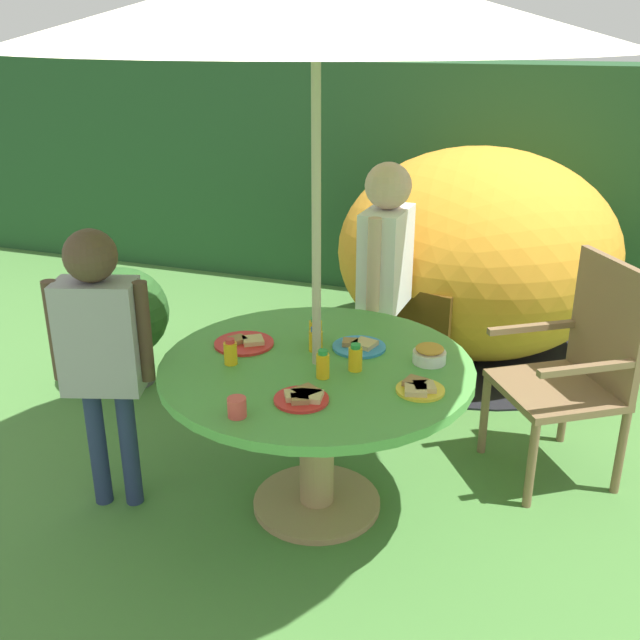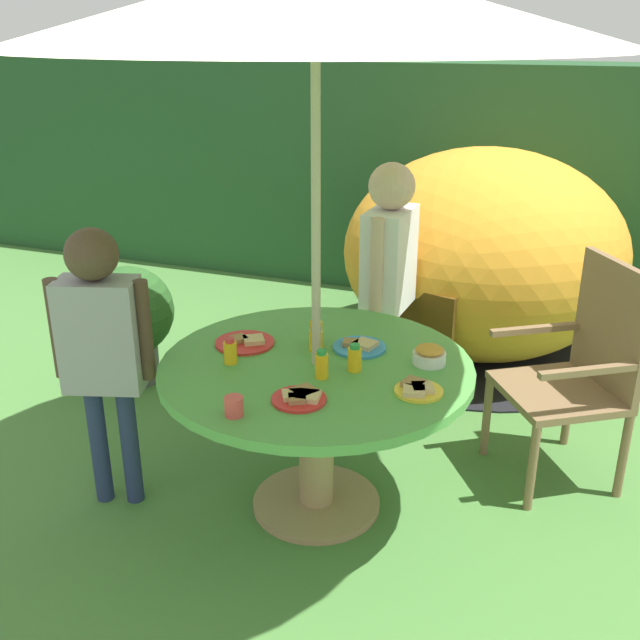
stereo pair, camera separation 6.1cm
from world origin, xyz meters
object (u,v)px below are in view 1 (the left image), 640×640
(garden_table, at_px, (317,394))
(juice_bottle_far_right, at_px, (323,365))
(patio_umbrella, at_px, (316,1))
(plate_front_edge, at_px, (245,343))
(snack_bowl, at_px, (429,354))
(juice_bottle_center_back, at_px, (316,340))
(plate_near_left, at_px, (303,397))
(child_in_white_shirt, at_px, (386,260))
(juice_bottle_center_front, at_px, (230,352))
(wooden_chair, at_px, (579,362))
(plate_mid_left, at_px, (419,388))
(child_in_grey_shirt, at_px, (100,337))
(potted_plant, at_px, (124,319))
(plate_back_edge, at_px, (359,346))
(cup_near, at_px, (237,407))
(juice_bottle_near_right, at_px, (355,358))
(dome_tent, at_px, (476,253))
(juice_bottle_far_left, at_px, (315,331))

(garden_table, distance_m, juice_bottle_far_right, 0.24)
(patio_umbrella, distance_m, plate_front_edge, 1.40)
(snack_bowl, height_order, juice_bottle_center_back, juice_bottle_center_back)
(patio_umbrella, xyz_separation_m, plate_near_left, (0.06, -0.32, -1.35))
(child_in_white_shirt, bearing_deg, juice_bottle_center_front, -16.80)
(wooden_chair, bearing_deg, plate_mid_left, -69.61)
(child_in_grey_shirt, height_order, snack_bowl, child_in_grey_shirt)
(potted_plant, relative_size, plate_near_left, 3.44)
(plate_back_edge, bearing_deg, wooden_chair, 27.73)
(plate_mid_left, xyz_separation_m, cup_near, (-0.57, -0.40, 0.02))
(plate_near_left, distance_m, juice_bottle_center_front, 0.44)
(child_in_grey_shirt, xyz_separation_m, snack_bowl, (1.28, 0.43, -0.07))
(plate_front_edge, height_order, juice_bottle_center_back, juice_bottle_center_back)
(potted_plant, distance_m, juice_bottle_near_right, 1.85)
(dome_tent, bearing_deg, snack_bowl, -72.25)
(plate_mid_left, relative_size, plate_near_left, 0.91)
(child_in_grey_shirt, bearing_deg, wooden_chair, 9.21)
(juice_bottle_far_right, bearing_deg, cup_near, -115.07)
(child_in_grey_shirt, height_order, juice_bottle_near_right, child_in_grey_shirt)
(child_in_grey_shirt, relative_size, plate_mid_left, 6.76)
(snack_bowl, xyz_separation_m, plate_back_edge, (-0.31, 0.04, -0.03))
(child_in_white_shirt, distance_m, child_in_grey_shirt, 1.49)
(juice_bottle_center_front, distance_m, juice_bottle_center_back, 0.37)
(garden_table, xyz_separation_m, juice_bottle_center_front, (-0.33, -0.12, 0.20))
(plate_near_left, distance_m, juice_bottle_center_back, 0.45)
(plate_front_edge, bearing_deg, juice_bottle_far_left, 24.86)
(juice_bottle_far_left, bearing_deg, wooden_chair, 23.35)
(plate_mid_left, distance_m, plate_back_edge, 0.45)
(garden_table, bearing_deg, child_in_white_shirt, 87.44)
(plate_near_left, distance_m, juice_bottle_far_right, 0.21)
(potted_plant, distance_m, juice_bottle_center_front, 1.49)
(garden_table, xyz_separation_m, potted_plant, (-1.47, 0.78, -0.15))
(wooden_chair, distance_m, plate_near_left, 1.40)
(snack_bowl, relative_size, juice_bottle_center_front, 1.24)
(patio_umbrella, distance_m, juice_bottle_far_right, 1.32)
(juice_bottle_near_right, bearing_deg, wooden_chair, 38.64)
(juice_bottle_center_front, bearing_deg, garden_table, 20.50)
(dome_tent, height_order, juice_bottle_center_back, dome_tent)
(juice_bottle_far_right, bearing_deg, juice_bottle_center_back, 115.95)
(snack_bowl, relative_size, juice_bottle_far_left, 1.18)
(snack_bowl, xyz_separation_m, plate_near_left, (-0.37, -0.48, -0.02))
(juice_bottle_far_right, distance_m, cup_near, 0.43)
(patio_umbrella, bearing_deg, wooden_chair, 33.43)
(snack_bowl, bearing_deg, plate_near_left, -127.59)
(child_in_grey_shirt, xyz_separation_m, juice_bottle_far_right, (0.91, 0.15, -0.05))
(cup_near, bearing_deg, juice_bottle_far_right, 64.93)
(garden_table, relative_size, plate_near_left, 6.31)
(child_in_grey_shirt, relative_size, plate_near_left, 6.12)
(child_in_grey_shirt, height_order, plate_mid_left, child_in_grey_shirt)
(plate_front_edge, relative_size, juice_bottle_far_right, 2.19)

